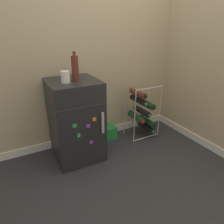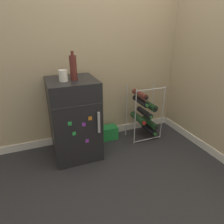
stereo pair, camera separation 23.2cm
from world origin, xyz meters
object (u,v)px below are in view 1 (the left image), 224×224
at_px(wine_rack, 143,112).
at_px(fridge_top_bottle, 75,68).
at_px(mini_fridge, 76,120).
at_px(soda_box, 106,133).
at_px(fridge_top_cup, 65,77).

xyz_separation_m(wine_rack, fridge_top_bottle, (-0.88, -0.07, 0.65)).
relative_size(mini_fridge, soda_box, 3.26).
bearing_deg(fridge_top_cup, fridge_top_bottle, 4.94).
distance_m(fridge_top_cup, fridge_top_bottle, 0.12).
bearing_deg(wine_rack, mini_fridge, -177.74).
xyz_separation_m(mini_fridge, wine_rack, (0.90, 0.04, -0.10)).
distance_m(mini_fridge, soda_box, 0.58).
relative_size(fridge_top_cup, fridge_top_bottle, 0.39).
height_order(soda_box, fridge_top_cup, fridge_top_cup).
height_order(mini_fridge, fridge_top_cup, fridge_top_cup).
height_order(wine_rack, fridge_top_cup, fridge_top_cup).
bearing_deg(fridge_top_bottle, fridge_top_cup, -175.06).
relative_size(wine_rack, fridge_top_bottle, 2.55).
relative_size(mini_fridge, fridge_top_cup, 7.99).
bearing_deg(fridge_top_bottle, soda_box, 25.82).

